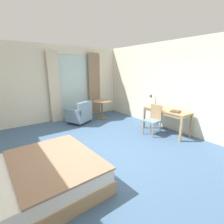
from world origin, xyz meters
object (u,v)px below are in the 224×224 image
writing_desk (166,112)px  round_cafe_table (102,105)px  closed_book (176,111)px  desk_chair (154,118)px  armchair_by_window (80,114)px  desk_lamp (152,98)px  bed (31,179)px

writing_desk → round_cafe_table: writing_desk is taller
closed_book → round_cafe_table: size_ratio=0.34×
writing_desk → desk_chair: (-0.42, 0.15, -0.15)m
round_cafe_table → armchair_by_window: bearing=-177.0°
desk_lamp → writing_desk: bearing=-69.9°
desk_chair → desk_lamp: 0.70m
bed → desk_lamp: 4.07m
armchair_by_window → bed: bearing=-128.0°
desk_lamp → bed: bearing=-167.1°
bed → desk_lamp: size_ratio=4.29×
writing_desk → desk_lamp: (-0.17, 0.47, 0.42)m
desk_chair → closed_book: 0.66m
desk_chair → armchair_by_window: 2.71m
bed → writing_desk: size_ratio=1.49×
writing_desk → round_cafe_table: 2.64m
bed → round_cafe_table: bearing=42.0°
round_cafe_table → desk_chair: bearing=-81.1°
bed → desk_chair: (3.64, 0.57, 0.25)m
desk_lamp → armchair_by_window: bearing=129.1°
desk_lamp → closed_book: size_ratio=1.93×
desk_chair → round_cafe_table: 2.41m
desk_chair → desk_lamp: (0.25, 0.32, 0.57)m
writing_desk → desk_lamp: desk_lamp is taller
armchair_by_window → closed_book: bearing=-58.1°
writing_desk → closed_book: closed_book is taller
writing_desk → round_cafe_table: size_ratio=1.91×
writing_desk → armchair_by_window: bearing=126.1°
desk_lamp → armchair_by_window: desk_lamp is taller
bed → desk_lamp: (3.89, 0.89, 0.82)m
writing_desk → closed_book: size_ratio=5.59×
desk_chair → round_cafe_table: size_ratio=1.22×
writing_desk → desk_chair: bearing=160.7°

